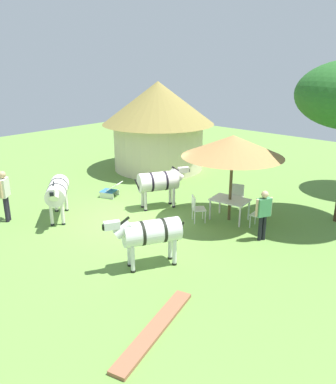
{
  "coord_description": "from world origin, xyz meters",
  "views": [
    {
      "loc": [
        9.06,
        -8.28,
        5.19
      ],
      "look_at": [
        0.83,
        0.76,
        1.0
      ],
      "focal_mm": 36.25,
      "sensor_mm": 36.0,
      "label": 1
    }
  ],
  "objects_px": {
    "zebra_toward_hut": "(150,233)",
    "patio_dining_table": "(230,202)",
    "standing_watcher": "(4,191)",
    "striped_lounge_chair": "(111,190)",
    "thatched_hut": "(158,121)",
    "patio_chair_west_end": "(261,213)",
    "shade_umbrella": "(233,146)",
    "zebra_by_umbrella": "(159,182)",
    "patio_chair_near_lawn": "(196,207)",
    "zebra_nearest_camera": "(57,191)",
    "patio_chair_near_hut": "(237,195)",
    "guest_beside_umbrella": "(264,211)"
  },
  "relations": [
    {
      "from": "shade_umbrella",
      "to": "striped_lounge_chair",
      "type": "bearing_deg",
      "value": -166.02
    },
    {
      "from": "striped_lounge_chair",
      "to": "patio_chair_near_lawn",
      "type": "bearing_deg",
      "value": -108.4
    },
    {
      "from": "shade_umbrella",
      "to": "zebra_by_umbrella",
      "type": "bearing_deg",
      "value": -164.11
    },
    {
      "from": "patio_chair_near_lawn",
      "to": "zebra_toward_hut",
      "type": "distance_m",
      "value": 3.32
    },
    {
      "from": "shade_umbrella",
      "to": "striped_lounge_chair",
      "type": "xyz_separation_m",
      "value": [
        -4.81,
        -1.2,
        -2.3
      ]
    },
    {
      "from": "patio_chair_near_lawn",
      "to": "patio_dining_table",
      "type": "bearing_deg",
      "value": 90.0
    },
    {
      "from": "standing_watcher",
      "to": "zebra_by_umbrella",
      "type": "relative_size",
      "value": 0.92
    },
    {
      "from": "thatched_hut",
      "to": "patio_chair_west_end",
      "type": "xyz_separation_m",
      "value": [
        7.48,
        -3.08,
        -1.82
      ]
    },
    {
      "from": "patio_chair_west_end",
      "to": "zebra_nearest_camera",
      "type": "xyz_separation_m",
      "value": [
        -5.52,
        -3.92,
        0.47
      ]
    },
    {
      "from": "patio_chair_west_end",
      "to": "striped_lounge_chair",
      "type": "distance_m",
      "value": 6.09
    },
    {
      "from": "guest_beside_umbrella",
      "to": "patio_chair_near_hut",
      "type": "bearing_deg",
      "value": 75.19
    },
    {
      "from": "standing_watcher",
      "to": "striped_lounge_chair",
      "type": "relative_size",
      "value": 1.84
    },
    {
      "from": "zebra_toward_hut",
      "to": "patio_dining_table",
      "type": "bearing_deg",
      "value": -58.89
    },
    {
      "from": "patio_chair_west_end",
      "to": "patio_chair_near_hut",
      "type": "bearing_deg",
      "value": 52.91
    },
    {
      "from": "thatched_hut",
      "to": "zebra_by_umbrella",
      "type": "height_order",
      "value": "thatched_hut"
    },
    {
      "from": "patio_chair_near_hut",
      "to": "standing_watcher",
      "type": "bearing_deg",
      "value": 30.57
    },
    {
      "from": "patio_chair_west_end",
      "to": "patio_chair_near_lawn",
      "type": "distance_m",
      "value": 2.1
    },
    {
      "from": "thatched_hut",
      "to": "patio_chair_near_hut",
      "type": "height_order",
      "value": "thatched_hut"
    },
    {
      "from": "zebra_toward_hut",
      "to": "striped_lounge_chair",
      "type": "bearing_deg",
      "value": -1.42
    },
    {
      "from": "patio_chair_near_lawn",
      "to": "standing_watcher",
      "type": "bearing_deg",
      "value": -98.84
    },
    {
      "from": "patio_chair_near_hut",
      "to": "patio_dining_table",
      "type": "bearing_deg",
      "value": 90.0
    },
    {
      "from": "patio_dining_table",
      "to": "patio_chair_near_lawn",
      "type": "xyz_separation_m",
      "value": [
        -0.73,
        -0.88,
        -0.13
      ]
    },
    {
      "from": "patio_dining_table",
      "to": "shade_umbrella",
      "type": "bearing_deg",
      "value": 45.0
    },
    {
      "from": "patio_dining_table",
      "to": "standing_watcher",
      "type": "height_order",
      "value": "standing_watcher"
    },
    {
      "from": "striped_lounge_chair",
      "to": "zebra_by_umbrella",
      "type": "xyz_separation_m",
      "value": [
        2.23,
        0.46,
        0.73
      ]
    },
    {
      "from": "thatched_hut",
      "to": "zebra_toward_hut",
      "type": "xyz_separation_m",
      "value": [
        6.56,
        -7.21,
        -1.39
      ]
    },
    {
      "from": "patio_chair_near_hut",
      "to": "zebra_toward_hut",
      "type": "bearing_deg",
      "value": 76.7
    },
    {
      "from": "zebra_nearest_camera",
      "to": "patio_chair_west_end",
      "type": "bearing_deg",
      "value": 164.06
    },
    {
      "from": "zebra_by_umbrella",
      "to": "zebra_toward_hut",
      "type": "bearing_deg",
      "value": -21.94
    },
    {
      "from": "patio_chair_near_hut",
      "to": "zebra_nearest_camera",
      "type": "distance_m",
      "value": 6.34
    },
    {
      "from": "zebra_nearest_camera",
      "to": "patio_dining_table",
      "type": "bearing_deg",
      "value": 169.89
    },
    {
      "from": "patio_chair_near_hut",
      "to": "striped_lounge_chair",
      "type": "height_order",
      "value": "patio_chair_near_hut"
    },
    {
      "from": "standing_watcher",
      "to": "zebra_nearest_camera",
      "type": "bearing_deg",
      "value": 95.77
    },
    {
      "from": "patio_chair_near_lawn",
      "to": "standing_watcher",
      "type": "distance_m",
      "value": 6.4
    },
    {
      "from": "thatched_hut",
      "to": "patio_chair_near_lawn",
      "type": "distance_m",
      "value": 7.16
    },
    {
      "from": "zebra_toward_hut",
      "to": "patio_chair_near_hut",
      "type": "bearing_deg",
      "value": -55.16
    },
    {
      "from": "patio_dining_table",
      "to": "zebra_nearest_camera",
      "type": "height_order",
      "value": "zebra_nearest_camera"
    },
    {
      "from": "shade_umbrella",
      "to": "standing_watcher",
      "type": "xyz_separation_m",
      "value": [
        -5.48,
        -5.13,
        -1.5
      ]
    },
    {
      "from": "standing_watcher",
      "to": "thatched_hut",
      "type": "bearing_deg",
      "value": 142.08
    },
    {
      "from": "zebra_nearest_camera",
      "to": "zebra_by_umbrella",
      "type": "height_order",
      "value": "zebra_nearest_camera"
    },
    {
      "from": "zebra_by_umbrella",
      "to": "patio_chair_near_lawn",
      "type": "bearing_deg",
      "value": 23.24
    },
    {
      "from": "patio_dining_table",
      "to": "zebra_toward_hut",
      "type": "relative_size",
      "value": 0.67
    },
    {
      "from": "patio_chair_near_hut",
      "to": "patio_chair_west_end",
      "type": "bearing_deg",
      "value": 127.09
    },
    {
      "from": "standing_watcher",
      "to": "zebra_by_umbrella",
      "type": "height_order",
      "value": "standing_watcher"
    },
    {
      "from": "patio_chair_near_hut",
      "to": "thatched_hut",
      "type": "bearing_deg",
      "value": -39.44
    },
    {
      "from": "patio_dining_table",
      "to": "patio_chair_west_end",
      "type": "xyz_separation_m",
      "value": [
        1.14,
        0.08,
        -0.13
      ]
    },
    {
      "from": "shade_umbrella",
      "to": "patio_dining_table",
      "type": "relative_size",
      "value": 2.52
    },
    {
      "from": "zebra_nearest_camera",
      "to": "thatched_hut",
      "type": "bearing_deg",
      "value": -125.63
    },
    {
      "from": "patio_chair_near_hut",
      "to": "patio_chair_near_lawn",
      "type": "relative_size",
      "value": 1.0
    },
    {
      "from": "patio_chair_west_end",
      "to": "patio_dining_table",
      "type": "bearing_deg",
      "value": 90.0
    }
  ]
}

